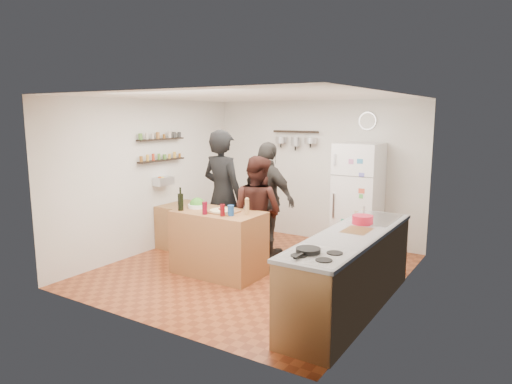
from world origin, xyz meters
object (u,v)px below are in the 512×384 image
Objects in this scene: prep_island at (219,243)px; wall_clock at (368,121)px; fridge at (358,198)px; person_left at (223,195)px; side_table at (181,225)px; person_center at (257,212)px; red_bowl at (363,220)px; person_back at (268,200)px; counter_run at (350,273)px; pepper_mill at (247,208)px; salad_bowl at (197,206)px; wine_bottle at (181,202)px; skillet at (308,250)px; salt_canister at (231,210)px.

wall_clock reaches higher than prep_island.
person_left is at bearing -136.96° from fridge.
person_left is 1.26m from side_table.
person_center is 1.70m from red_bowl.
person_left reaches higher than person_back.
prep_island is 0.48× the size of counter_run.
prep_island is 1.56× the size of side_table.
fridge is at bearing 59.01° from prep_island.
pepper_mill is at bearing -111.71° from fridge.
fridge is (1.64, 1.53, -0.12)m from person_left.
pepper_mill is at bearing 0.00° from salad_bowl.
person_back is at bearing -129.33° from wall_clock.
prep_island is 1.20m from person_back.
person_left is 0.68m from person_center.
side_table is (-1.41, 0.81, -0.09)m from prep_island.
person_center reaches higher than wine_bottle.
fridge is (1.78, 2.35, -0.13)m from wine_bottle.
prep_island is 0.69× the size of fridge.
side_table is (-0.91, 1.03, -0.67)m from wine_bottle.
wall_clock is (-0.65, 3.57, 1.21)m from skillet.
wine_bottle reaches higher than salad_bowl.
counter_run is (2.39, -0.77, -0.57)m from person_left.
counter_run is at bearing -4.92° from prep_island.
person_left reaches higher than salt_canister.
red_bowl is at bearing 6.62° from salad_bowl.
salt_canister is 1.22m from person_back.
person_back is 0.70× the size of counter_run.
person_back reaches higher than red_bowl.
person_center is (-0.00, 0.68, -0.15)m from salt_canister.
person_center is at bearing 90.30° from salt_canister.
pepper_mill reaches higher than salt_canister.
wine_bottle reaches higher than side_table.
side_table is at bearing 131.66° from wine_bottle.
counter_run is at bearing 159.62° from person_back.
pepper_mill is 0.23m from salt_canister.
salad_bowl is 0.88m from person_center.
prep_island is 0.68× the size of person_back.
wall_clock reaches higher than fridge.
fridge reaches higher than counter_run.
wall_clock is (1.78, 2.68, 1.12)m from wine_bottle.
red_bowl is (2.48, 0.55, -0.06)m from wine_bottle.
wall_clock is at bearing 105.92° from counter_run.
salt_canister is at bearing -113.50° from fridge.
person_center is 1.79m from side_table.
person_back is (-0.14, 1.21, -0.06)m from salt_canister.
side_table is (-3.39, 0.48, -0.61)m from red_bowl.
wine_bottle reaches higher than counter_run.
counter_run is at bearing -84.32° from red_bowl.
salad_bowl is at bearing -125.19° from wall_clock.
red_bowl is (0.05, 1.44, 0.03)m from skillet.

